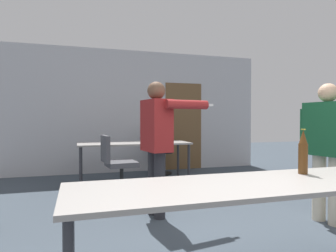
# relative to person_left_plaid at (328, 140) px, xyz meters

# --- Properties ---
(back_wall) EXTENTS (5.90, 0.12, 2.75)m
(back_wall) POSITION_rel_person_left_plaid_xyz_m (-1.36, 4.06, 0.42)
(back_wall) COLOR #BCBCC1
(back_wall) RESTS_ON ground_plane
(conference_table_near) EXTENTS (2.39, 0.73, 0.76)m
(conference_table_near) POSITION_rel_person_left_plaid_xyz_m (-1.66, -0.97, -0.25)
(conference_table_near) COLOR gray
(conference_table_near) RESTS_ON ground_plane
(conference_table_far) EXTENTS (2.04, 0.73, 0.76)m
(conference_table_far) POSITION_rel_person_left_plaid_xyz_m (-1.72, 2.74, -0.26)
(conference_table_far) COLOR gray
(conference_table_far) RESTS_ON ground_plane
(person_left_plaid) EXTENTS (0.84, 0.70, 1.59)m
(person_left_plaid) POSITION_rel_person_left_plaid_xyz_m (0.00, 0.00, 0.00)
(person_left_plaid) COLOR beige
(person_left_plaid) RESTS_ON ground_plane
(person_right_polo) EXTENTS (0.83, 0.65, 1.64)m
(person_right_polo) POSITION_rel_person_left_plaid_xyz_m (-1.81, 0.80, 0.04)
(person_right_polo) COLOR #28282D
(person_right_polo) RESTS_ON ground_plane
(office_chair_far_right) EXTENTS (0.57, 0.52, 0.93)m
(office_chair_far_right) POSITION_rel_person_left_plaid_xyz_m (-2.14, 2.05, -0.51)
(office_chair_far_right) COLOR black
(office_chair_far_right) RESTS_ON ground_plane
(office_chair_near_pushed) EXTENTS (0.52, 0.57, 0.96)m
(office_chair_near_pushed) POSITION_rel_person_left_plaid_xyz_m (-1.01, 3.60, -0.49)
(office_chair_near_pushed) COLOR black
(office_chair_near_pushed) RESTS_ON ground_plane
(beer_bottle) EXTENTS (0.07, 0.07, 0.35)m
(beer_bottle) POSITION_rel_person_left_plaid_xyz_m (-1.06, -0.81, -0.02)
(beer_bottle) COLOR #563314
(beer_bottle) RESTS_ON conference_table_near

